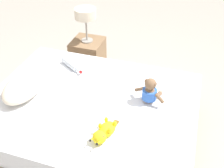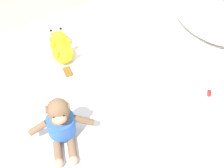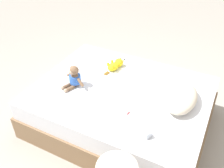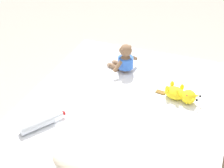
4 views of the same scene
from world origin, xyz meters
The scene contains 6 objects.
ground_plane centered at (0.00, 0.00, 0.00)m, with size 16.00×16.00×0.00m, color #9E998E.
bed centered at (0.00, 0.00, 0.24)m, with size 1.42×1.82×0.48m.
pillow centered at (-0.07, 0.59, 0.56)m, with size 0.52×0.32×0.16m.
plush_monkey centered at (0.15, -0.47, 0.58)m, with size 0.25×0.28×0.24m.
plush_yellow_creature centered at (-0.34, -0.24, 0.53)m, with size 0.33×0.16×0.10m.
glass_bottle centered at (0.42, 0.38, 0.51)m, with size 0.21×0.29×0.07m.
Camera 3 is at (1.84, 0.83, 2.06)m, focal length 39.72 mm.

